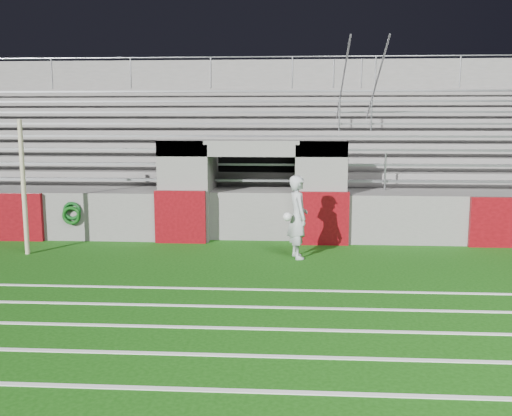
{
  "coord_description": "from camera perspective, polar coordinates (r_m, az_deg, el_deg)",
  "views": [
    {
      "loc": [
        1.02,
        -11.17,
        3.11
      ],
      "look_at": [
        0.2,
        1.8,
        1.1
      ],
      "focal_mm": 40.0,
      "sensor_mm": 36.0,
      "label": 1
    }
  ],
  "objects": [
    {
      "name": "goalkeeper_with_ball",
      "position": [
        12.9,
        4.19,
        -0.9
      ],
      "size": [
        0.64,
        0.78,
        1.89
      ],
      "color": "#A5A9AF",
      "rests_on": "ground"
    },
    {
      "name": "hose_coil",
      "position": [
        15.36,
        -17.95,
        -0.51
      ],
      "size": [
        0.49,
        0.14,
        0.6
      ],
      "color": "#0C4014",
      "rests_on": "ground"
    },
    {
      "name": "stadium_structure",
      "position": [
        19.24,
        0.57,
        3.97
      ],
      "size": [
        26.0,
        8.48,
        5.42
      ],
      "color": "#605D5B",
      "rests_on": "ground"
    },
    {
      "name": "field_post",
      "position": [
        14.19,
        -22.22,
        1.88
      ],
      "size": [
        0.11,
        0.11,
        3.13
      ],
      "primitive_type": "cylinder",
      "color": "tan",
      "rests_on": "ground"
    },
    {
      "name": "ground",
      "position": [
        11.64,
        -1.55,
        -6.71
      ],
      "size": [
        90.0,
        90.0,
        0.0
      ],
      "primitive_type": "plane",
      "color": "#12470B",
      "rests_on": "ground"
    },
    {
      "name": "field_markings",
      "position": [
        6.98,
        -5.44,
        -17.64
      ],
      "size": [
        28.0,
        8.09,
        0.01
      ],
      "color": "white",
      "rests_on": "ground"
    }
  ]
}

